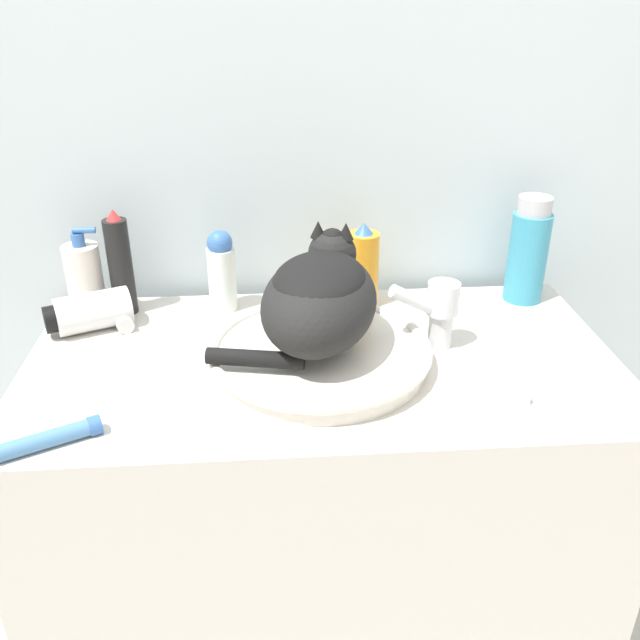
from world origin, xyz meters
name	(u,v)px	position (x,y,z in m)	size (l,w,h in m)	color
wall_back	(309,115)	(0.00, 0.61, 1.20)	(8.00, 0.05, 2.40)	silver
vanity_counter	(322,533)	(0.00, 0.28, 0.42)	(1.05, 0.56, 0.84)	beige
sink_basin	(319,353)	(-0.01, 0.25, 0.86)	(0.39, 0.39, 0.04)	white
cat	(320,295)	(-0.01, 0.26, 0.97)	(0.32, 0.32, 0.18)	black
faucet	(438,309)	(0.21, 0.30, 0.91)	(0.13, 0.06, 0.13)	silver
spray_bottle_trigger	(363,268)	(0.10, 0.49, 0.92)	(0.06, 0.06, 0.18)	orange
hairspray_can_black	(120,265)	(-0.38, 0.49, 0.94)	(0.05, 0.05, 0.22)	black
mouthwash_bottle	(528,252)	(0.44, 0.49, 0.95)	(0.08, 0.08, 0.22)	teal
lotion_bottle_white	(222,271)	(-0.18, 0.49, 0.92)	(0.06, 0.06, 0.17)	silver
soap_pump_bottle	(85,279)	(-0.45, 0.49, 0.91)	(0.07, 0.07, 0.18)	silver
cream_tube	(48,439)	(-0.41, 0.05, 0.85)	(0.15, 0.09, 0.03)	#4C7FB2
hair_dryer	(94,312)	(-0.42, 0.42, 0.87)	(0.17, 0.13, 0.07)	silver
soap_bar	(503,391)	(0.28, 0.13, 0.85)	(0.07, 0.05, 0.02)	silver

